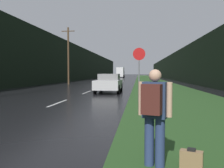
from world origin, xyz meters
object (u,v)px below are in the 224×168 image
Objects in this scene: stop_sign at (139,69)px; suitcase at (191,160)px; car_passing_near at (109,83)px; delivery_truck at (121,72)px; hitchhiker_with_backpack at (154,112)px.

stop_sign is 7.57× the size of suitcase.
car_passing_near is 60.66m from delivery_truck.
hitchhiker_with_backpack is at bearing -160.35° from suitcase.
delivery_truck is (-6.27, 75.77, 0.86)m from hitchhiker_with_backpack.
suitcase is at bearing -84.62° from stop_sign.
stop_sign is at bearing 110.95° from car_passing_near.
hitchhiker_with_backpack is (0.23, -8.93, -0.84)m from stop_sign.
stop_sign is 0.62× the size of car_passing_near.
car_passing_near is (-2.41, 6.31, -1.01)m from stop_sign.
stop_sign is 1.79× the size of hitchhiker_with_backpack.
car_passing_near is at bearing 121.05° from suitcase.
stop_sign reaches higher than suitcase.
hitchhiker_with_backpack is 0.21× the size of delivery_truck.
delivery_truck is (-6.04, 66.84, 0.02)m from stop_sign.
stop_sign is at bearing -84.84° from delivery_truck.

